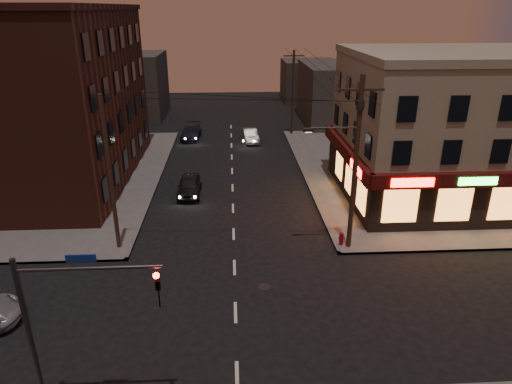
{
  "coord_description": "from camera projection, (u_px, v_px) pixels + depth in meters",
  "views": [
    {
      "loc": [
        -0.04,
        -17.75,
        13.32
      ],
      "look_at": [
        1.37,
        7.13,
        3.2
      ],
      "focal_mm": 32.0,
      "sensor_mm": 36.0,
      "label": 1
    }
  ],
  "objects": [
    {
      "name": "bg_building_ne_b",
      "position": [
        309.0,
        81.0,
        69.03
      ],
      "size": [
        8.0,
        8.0,
        6.0
      ],
      "primitive_type": "cube",
      "color": "#3F3D3A",
      "rests_on": "ground"
    },
    {
      "name": "fire_hydrant",
      "position": [
        341.0,
        238.0,
        27.09
      ],
      "size": [
        0.35,
        0.35,
        0.82
      ],
      "rotation": [
        0.0,
        0.0,
        -0.0
      ],
      "color": "maroon",
      "rests_on": "sidewalk_ne"
    },
    {
      "name": "pizza_building",
      "position": [
        453.0,
        127.0,
        32.68
      ],
      "size": [
        15.85,
        12.85,
        10.5
      ],
      "color": "gray",
      "rests_on": "sidewalk_ne"
    },
    {
      "name": "utility_pole_far",
      "position": [
        293.0,
        93.0,
        49.64
      ],
      "size": [
        0.26,
        0.26,
        9.0
      ],
      "primitive_type": "cylinder",
      "color": "#382619",
      "rests_on": "sidewalk_ne"
    },
    {
      "name": "sedan_far",
      "position": [
        191.0,
        132.0,
        49.6
      ],
      "size": [
        2.19,
        4.93,
        1.41
      ],
      "primitive_type": "imported",
      "rotation": [
        0.0,
        0.0,
        -0.05
      ],
      "color": "black",
      "rests_on": "ground"
    },
    {
      "name": "utility_pole_west",
      "position": [
        110.0,
        175.0,
        25.34
      ],
      "size": [
        0.24,
        0.24,
        9.0
      ],
      "primitive_type": "cylinder",
      "color": "#382619",
      "rests_on": "sidewalk_nw"
    },
    {
      "name": "brick_apartment",
      "position": [
        46.0,
        99.0,
        35.75
      ],
      "size": [
        12.0,
        20.0,
        13.0
      ],
      "primitive_type": "cube",
      "color": "#492217",
      "rests_on": "sidewalk_nw"
    },
    {
      "name": "utility_pole_main",
      "position": [
        354.0,
        156.0,
        24.98
      ],
      "size": [
        4.2,
        0.44,
        10.0
      ],
      "color": "#382619",
      "rests_on": "sidewalk_ne"
    },
    {
      "name": "sedan_near",
      "position": [
        189.0,
        186.0,
        34.66
      ],
      "size": [
        1.71,
        4.24,
        1.44
      ],
      "primitive_type": "imported",
      "rotation": [
        0.0,
        0.0,
        -0.0
      ],
      "color": "black",
      "rests_on": "ground"
    },
    {
      "name": "ground",
      "position": [
        235.0,
        312.0,
        21.43
      ],
      "size": [
        120.0,
        120.0,
        0.0
      ],
      "primitive_type": "plane",
      "color": "black",
      "rests_on": "ground"
    },
    {
      "name": "sedan_mid",
      "position": [
        250.0,
        135.0,
        48.43
      ],
      "size": [
        1.89,
        4.23,
        1.35
      ],
      "primitive_type": "imported",
      "rotation": [
        0.0,
        0.0,
        0.12
      ],
      "color": "slate",
      "rests_on": "ground"
    },
    {
      "name": "bg_building_ne_a",
      "position": [
        344.0,
        93.0,
        56.0
      ],
      "size": [
        10.0,
        12.0,
        7.0
      ],
      "primitive_type": "cube",
      "color": "#3F3D3A",
      "rests_on": "ground"
    },
    {
      "name": "traffic_signal",
      "position": [
        60.0,
        320.0,
        14.39
      ],
      "size": [
        4.49,
        0.32,
        6.47
      ],
      "color": "#333538",
      "rests_on": "ground"
    },
    {
      "name": "sidewalk_ne",
      "position": [
        438.0,
        170.0,
        39.92
      ],
      "size": [
        24.0,
        28.0,
        0.15
      ],
      "primitive_type": "cube",
      "color": "#514F4C",
      "rests_on": "ground"
    },
    {
      "name": "bg_building_nw",
      "position": [
        128.0,
        86.0,
        58.1
      ],
      "size": [
        9.0,
        10.0,
        8.0
      ],
      "primitive_type": "cube",
      "color": "#3F3D3A",
      "rests_on": "ground"
    },
    {
      "name": "sidewalk_nw",
      "position": [
        17.0,
        178.0,
        38.04
      ],
      "size": [
        24.0,
        28.0,
        0.15
      ],
      "primitive_type": "cube",
      "color": "#514F4C",
      "rests_on": "ground"
    }
  ]
}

